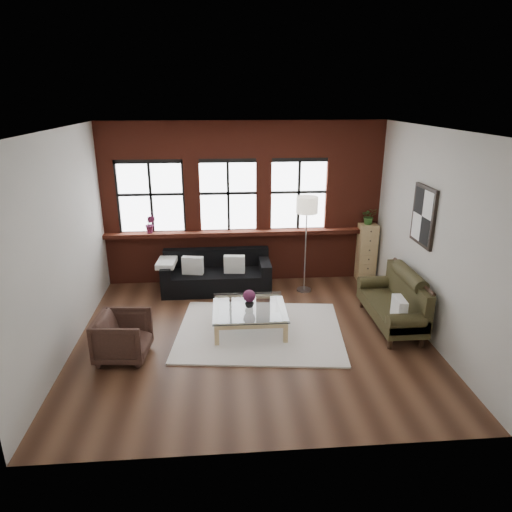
{
  "coord_description": "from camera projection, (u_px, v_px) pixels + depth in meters",
  "views": [
    {
      "loc": [
        -0.47,
        -6.42,
        3.64
      ],
      "look_at": [
        0.1,
        0.6,
        1.15
      ],
      "focal_mm": 32.0,
      "sensor_mm": 36.0,
      "label": 1
    }
  ],
  "objects": [
    {
      "name": "vintage_settee",
      "position": [
        391.0,
        301.0,
        7.49
      ],
      "size": [
        0.75,
        1.69,
        0.9
      ],
      "primitive_type": null,
      "color": "#2F2A15",
      "rests_on": "floor"
    },
    {
      "name": "window_left",
      "position": [
        151.0,
        198.0,
        8.87
      ],
      "size": [
        1.38,
        0.1,
        1.5
      ],
      "primitive_type": null,
      "color": "black",
      "rests_on": "brick_backwall"
    },
    {
      "name": "pillow_b",
      "position": [
        234.0,
        264.0,
        8.77
      ],
      "size": [
        0.41,
        0.18,
        0.34
      ],
      "primitive_type": "cube",
      "rotation": [
        0.0,
        0.0,
        -0.1
      ],
      "color": "silver",
      "rests_on": "dark_sofa"
    },
    {
      "name": "flowers",
      "position": [
        249.0,
        296.0,
        7.35
      ],
      "size": [
        0.2,
        0.2,
        0.2
      ],
      "primitive_type": "sphere",
      "color": "#672348",
      "rests_on": "vase"
    },
    {
      "name": "sill_plant",
      "position": [
        150.0,
        224.0,
        8.91
      ],
      "size": [
        0.22,
        0.19,
        0.36
      ],
      "primitive_type": "imported",
      "rotation": [
        0.0,
        0.0,
        -0.16
      ],
      "color": "#672348",
      "rests_on": "sill_ledge"
    },
    {
      "name": "wall_left",
      "position": [
        62.0,
        246.0,
        6.54
      ],
      "size": [
        0.0,
        5.0,
        5.0
      ],
      "primitive_type": "plane",
      "rotation": [
        1.57,
        0.0,
        1.57
      ],
      "color": "#BBB8AE",
      "rests_on": "ground"
    },
    {
      "name": "wall_front",
      "position": [
        272.0,
        319.0,
        4.4
      ],
      "size": [
        5.5,
        0.0,
        5.5
      ],
      "primitive_type": "plane",
      "rotation": [
        -1.57,
        0.0,
        0.0
      ],
      "color": "#BBB8AE",
      "rests_on": "ground"
    },
    {
      "name": "floor_lamp",
      "position": [
        306.0,
        242.0,
        8.67
      ],
      "size": [
        0.4,
        0.4,
        2.02
      ],
      "primitive_type": null,
      "color": "#A5A5A8",
      "rests_on": "floor"
    },
    {
      "name": "coffee_table",
      "position": [
        249.0,
        318.0,
        7.48
      ],
      "size": [
        1.19,
        1.19,
        0.39
      ],
      "primitive_type": null,
      "rotation": [
        0.0,
        0.0,
        -0.01
      ],
      "color": "tan",
      "rests_on": "shag_rug"
    },
    {
      "name": "window_mid",
      "position": [
        228.0,
        197.0,
        8.98
      ],
      "size": [
        1.38,
        0.1,
        1.5
      ],
      "primitive_type": null,
      "color": "black",
      "rests_on": "brick_backwall"
    },
    {
      "name": "wall_back",
      "position": [
        243.0,
        203.0,
        9.1
      ],
      "size": [
        5.5,
        0.0,
        5.5
      ],
      "primitive_type": "plane",
      "rotation": [
        1.57,
        0.0,
        0.0
      ],
      "color": "#BBB8AE",
      "rests_on": "ground"
    },
    {
      "name": "potted_plant_top",
      "position": [
        369.0,
        216.0,
        9.15
      ],
      "size": [
        0.32,
        0.29,
        0.33
      ],
      "primitive_type": "imported",
      "rotation": [
        0.0,
        0.0,
        -0.09
      ],
      "color": "#2D5923",
      "rests_on": "drawer_chest"
    },
    {
      "name": "vase",
      "position": [
        249.0,
        303.0,
        7.39
      ],
      "size": [
        0.18,
        0.18,
        0.16
      ],
      "primitive_type": "imported",
      "rotation": [
        0.0,
        0.0,
        -0.19
      ],
      "color": "#B2B2B2",
      "rests_on": "coffee_table"
    },
    {
      "name": "armchair",
      "position": [
        123.0,
        337.0,
        6.6
      ],
      "size": [
        0.8,
        0.79,
        0.67
      ],
      "primitive_type": "imported",
      "rotation": [
        0.0,
        0.0,
        1.48
      ],
      "color": "#37221B",
      "rests_on": "floor"
    },
    {
      "name": "pillow_settee",
      "position": [
        399.0,
        309.0,
        6.96
      ],
      "size": [
        0.16,
        0.39,
        0.34
      ],
      "primitive_type": "cube",
      "rotation": [
        0.0,
        0.0,
        -0.06
      ],
      "color": "silver",
      "rests_on": "vintage_settee"
    },
    {
      "name": "dark_sofa",
      "position": [
        217.0,
        272.0,
        8.9
      ],
      "size": [
        2.09,
        0.85,
        0.76
      ],
      "primitive_type": null,
      "color": "black",
      "rests_on": "floor"
    },
    {
      "name": "sill_ledge",
      "position": [
        244.0,
        232.0,
        9.15
      ],
      "size": [
        5.5,
        0.3,
        0.08
      ],
      "primitive_type": "cube",
      "color": "maroon",
      "rests_on": "brick_backwall"
    },
    {
      "name": "window_right",
      "position": [
        298.0,
        196.0,
        9.09
      ],
      "size": [
        1.38,
        0.1,
        1.5
      ],
      "primitive_type": null,
      "color": "black",
      "rests_on": "brick_backwall"
    },
    {
      "name": "wall_right",
      "position": [
        432.0,
        237.0,
        6.96
      ],
      "size": [
        0.0,
        5.0,
        5.0
      ],
      "primitive_type": "plane",
      "rotation": [
        1.57,
        0.0,
        -1.57
      ],
      "color": "#BBB8AE",
      "rests_on": "ground"
    },
    {
      "name": "shag_rug",
      "position": [
        260.0,
        331.0,
        7.43
      ],
      "size": [
        2.85,
        2.35,
        0.03
      ],
      "primitive_type": "cube",
      "rotation": [
        0.0,
        0.0,
        -0.11
      ],
      "color": "silver",
      "rests_on": "floor"
    },
    {
      "name": "drawer_chest",
      "position": [
        366.0,
        252.0,
        9.4
      ],
      "size": [
        0.36,
        0.36,
        1.18
      ],
      "primitive_type": "cube",
      "color": "tan",
      "rests_on": "floor"
    },
    {
      "name": "floor",
      "position": [
        253.0,
        336.0,
        7.29
      ],
      "size": [
        5.5,
        5.5,
        0.0
      ],
      "primitive_type": "plane",
      "color": "#3B2115",
      "rests_on": "ground"
    },
    {
      "name": "brick_backwall",
      "position": [
        244.0,
        204.0,
        9.04
      ],
      "size": [
        5.5,
        0.12,
        3.2
      ],
      "primitive_type": null,
      "color": "maroon",
      "rests_on": "floor"
    },
    {
      "name": "wall_poster",
      "position": [
        424.0,
        216.0,
        7.16
      ],
      "size": [
        0.05,
        0.74,
        0.94
      ],
      "primitive_type": null,
      "color": "black",
      "rests_on": "wall_right"
    },
    {
      "name": "pillow_a",
      "position": [
        193.0,
        265.0,
        8.71
      ],
      "size": [
        0.42,
        0.21,
        0.34
      ],
      "primitive_type": "cube",
      "rotation": [
        0.0,
        0.0,
        -0.19
      ],
      "color": "silver",
      "rests_on": "dark_sofa"
    },
    {
      "name": "ceiling",
      "position": [
        252.0,
        129.0,
        6.22
      ],
      "size": [
        5.5,
        5.5,
        0.0
      ],
      "primitive_type": "plane",
      "rotation": [
        3.14,
        0.0,
        0.0
      ],
      "color": "white",
      "rests_on": "ground"
    }
  ]
}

